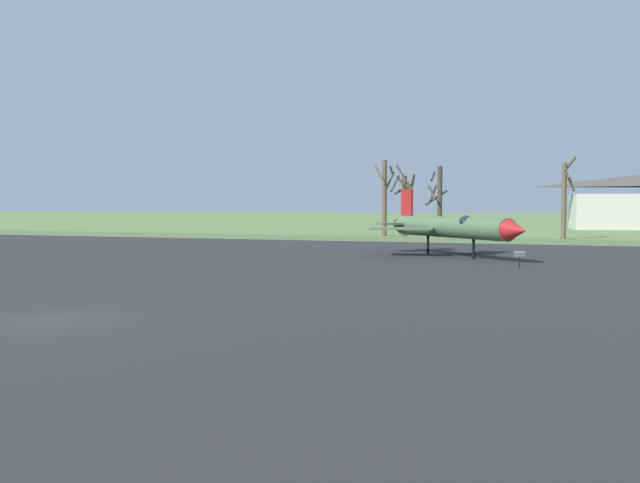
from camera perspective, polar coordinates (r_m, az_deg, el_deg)
ground_plane at (r=24.27m, az=-20.28°, el=-5.91°), size 600.00×600.00×0.00m
asphalt_apron at (r=40.19m, az=-2.57°, el=-2.26°), size 104.70×62.31×0.05m
grass_verge_strip at (r=75.70m, az=8.55°, el=0.14°), size 164.70×12.00×0.06m
jet_fighter_front_left at (r=50.93m, az=10.27°, el=1.15°), size 12.28×12.45×4.80m
info_placard_front_left at (r=43.14m, az=15.39°, el=-1.22°), size 0.62×0.32×0.96m
bare_tree_far_left at (r=85.26m, az=5.09°, el=3.64°), size 2.44×2.46×8.86m
bare_tree_left_of_center at (r=84.41m, az=6.63°, el=3.26°), size 2.88×2.74×8.17m
bare_tree_center at (r=83.00m, az=9.27°, el=3.29°), size 2.48×3.31×7.94m
bare_tree_right_of_center at (r=80.96m, az=18.68°, el=3.39°), size 1.57×2.40×8.76m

